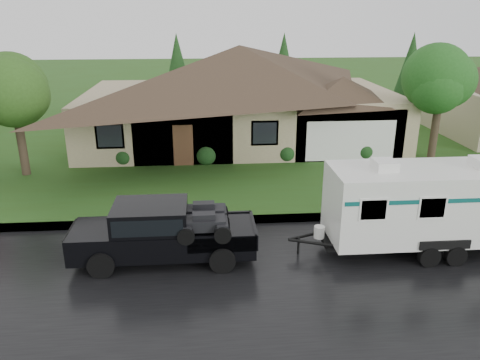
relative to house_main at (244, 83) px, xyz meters
name	(u,v)px	position (x,y,z in m)	size (l,w,h in m)	color
ground	(213,251)	(-2.29, -13.84, -3.59)	(140.00, 140.00, 0.00)	#2B5119
road	(215,283)	(-2.29, -15.84, -3.59)	(140.00, 8.00, 0.01)	black
curb	(211,221)	(-2.29, -11.59, -3.52)	(140.00, 0.50, 0.15)	gray
lawn	(207,137)	(-2.29, 1.16, -3.52)	(140.00, 26.00, 0.15)	#2B5119
house_main	(244,83)	(0.00, 0.00, 0.00)	(19.44, 10.80, 6.90)	#998A67
tree_left_green	(13,92)	(-11.08, -5.65, 0.53)	(3.46, 3.46, 5.72)	#382B1E
tree_right_green	(441,83)	(9.58, -4.78, 0.55)	(3.47, 3.47, 5.75)	#382B1E
shrub_row	(246,153)	(-0.29, -4.54, -2.94)	(13.60, 1.00, 1.00)	#143814
pickup_truck	(160,230)	(-3.95, -14.25, -2.57)	(5.73, 2.18, 1.91)	black
travel_trailer	(432,203)	(4.86, -14.25, -1.91)	(7.06, 2.48, 3.17)	white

